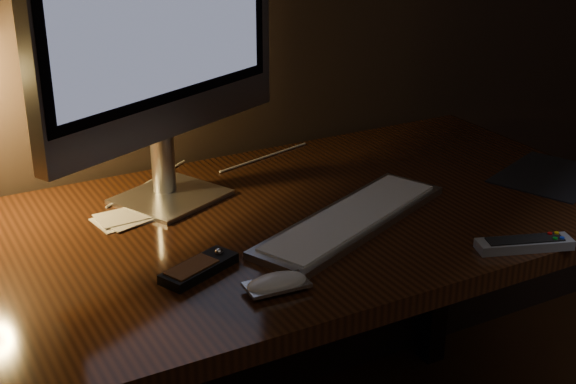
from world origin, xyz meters
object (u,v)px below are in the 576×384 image
monitor (161,15)px  keyboard (352,219)px  desk (239,267)px  media_remote (199,268)px  tv_remote (524,244)px  mouse (277,285)px

monitor → keyboard: monitor is taller
desk → monitor: bearing=130.4°
monitor → media_remote: bearing=-127.5°
keyboard → media_remote: (-0.34, -0.04, 0.00)m
keyboard → tv_remote: bearing=-71.8°
media_remote → mouse: bearing=-76.3°
mouse → monitor: bearing=95.6°
monitor → media_remote: (-0.07, -0.32, -0.37)m
desk → mouse: bearing=-104.5°
keyboard → monitor: bearing=110.4°
monitor → media_remote: monitor is taller
tv_remote → monitor: bearing=152.6°
keyboard → mouse: bearing=-170.5°
keyboard → mouse: mouse is taller
media_remote → tv_remote: size_ratio=0.85×
desk → tv_remote: bearing=-46.7°
desk → media_remote: bearing=-129.8°
monitor → tv_remote: (0.48, -0.52, -0.37)m
mouse → media_remote: 0.15m
monitor → mouse: 0.58m
monitor → mouse: monitor is taller
desk → mouse: size_ratio=15.21×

